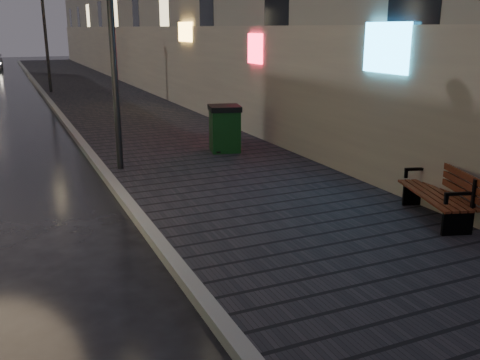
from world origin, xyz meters
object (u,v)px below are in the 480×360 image
object	(u,v)px
lamp_far	(44,20)
trash_bin	(225,128)
bench	(441,193)
lamp_near	(111,10)

from	to	relation	value
lamp_far	trash_bin	world-z (taller)	lamp_far
lamp_far	trash_bin	size ratio (longest dim) A/B	4.59
bench	lamp_near	bearing A→B (deg)	144.66
bench	trash_bin	world-z (taller)	trash_bin
lamp_near	trash_bin	bearing A→B (deg)	13.46
lamp_near	lamp_far	xyz separation A→B (m)	(0.00, 16.00, 0.00)
lamp_far	bench	world-z (taller)	lamp_far
lamp_near	lamp_far	distance (m)	16.00
bench	trash_bin	xyz separation A→B (m)	(-1.29, 6.00, 0.14)
lamp_near	trash_bin	distance (m)	3.97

